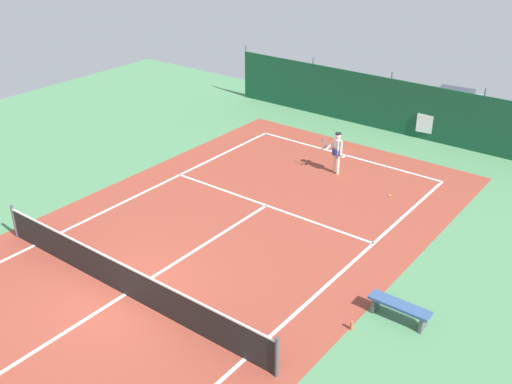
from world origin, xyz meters
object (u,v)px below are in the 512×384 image
at_px(tennis_ball_near_player, 390,196).
at_px(courtside_bench, 400,308).
at_px(water_bottle, 352,325).
at_px(tennis_net, 124,279).
at_px(parked_car, 451,110).
at_px(tennis_player, 337,150).

bearing_deg(tennis_ball_near_player, courtside_bench, -62.20).
height_order(tennis_ball_near_player, water_bottle, water_bottle).
height_order(tennis_net, courtside_bench, tennis_net).
bearing_deg(tennis_net, parked_car, 83.19).
bearing_deg(courtside_bench, water_bottle, -125.84).
bearing_deg(parked_car, tennis_player, 72.12).
xyz_separation_m(tennis_net, courtside_bench, (6.31, 3.48, -0.14)).
relative_size(tennis_net, water_bottle, 42.17).
relative_size(parked_car, water_bottle, 18.18).
distance_m(tennis_net, courtside_bench, 7.21).
relative_size(tennis_ball_near_player, courtside_bench, 0.04).
distance_m(tennis_ball_near_player, courtside_bench, 6.95).
relative_size(tennis_ball_near_player, parked_car, 0.02).
xyz_separation_m(tennis_player, tennis_ball_near_player, (2.54, -0.55, -0.93)).
bearing_deg(tennis_player, water_bottle, 149.88).
bearing_deg(tennis_player, courtside_bench, 157.75).
bearing_deg(parked_car, tennis_net, 77.24).
relative_size(tennis_player, water_bottle, 6.83).
distance_m(tennis_net, tennis_ball_near_player, 10.11).
height_order(tennis_player, tennis_ball_near_player, tennis_player).
height_order(tennis_ball_near_player, parked_car, parked_car).
xyz_separation_m(tennis_net, water_bottle, (5.55, 2.43, -0.39)).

